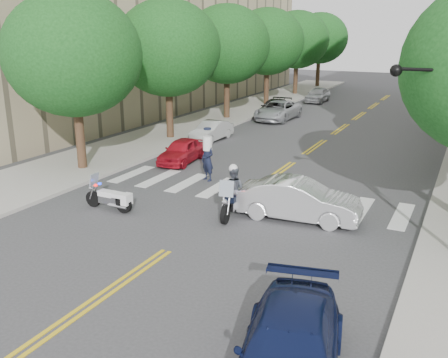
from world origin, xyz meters
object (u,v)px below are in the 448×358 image
Objects in this scene: officer_standing at (208,159)px; convertible at (298,200)px; motorcycle_police at (234,192)px; motorcycle_parked at (112,199)px; sedan_blue at (289,353)px.

officer_standing reaches higher than convertible.
motorcycle_police is 4.68m from motorcycle_parked.
convertible is (2.30, 0.67, -0.14)m from motorcycle_police.
officer_standing reaches higher than sedan_blue.
motorcycle_parked is at bearing 13.55° from motorcycle_police.
motorcycle_parked is 5.34m from officer_standing.
sedan_blue is (5.00, -7.92, -0.17)m from motorcycle_police.
motorcycle_police reaches higher than motorcycle_parked.
motorcycle_parked is 11.24m from sedan_blue.
officer_standing reaches higher than motorcycle_parked.
sedan_blue is (7.97, -11.36, -0.28)m from officer_standing.
sedan_blue is at bearing -30.55° from officer_standing.
motorcycle_parked is 7.06m from convertible.
officer_standing is at bearing -56.90° from motorcycle_police.
officer_standing is 13.88m from sedan_blue.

